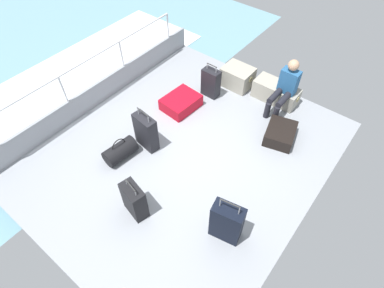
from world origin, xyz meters
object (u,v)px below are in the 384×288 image
object	(u,v)px
suitcase_5	(181,103)
suitcase_4	(227,222)
cargo_crate_1	(269,89)
suitcase_3	(146,132)
cargo_crate_0	(237,77)
suitcase_2	(134,200)
suitcase_0	(211,83)
cargo_crate_2	(285,97)
duffel_bag	(120,151)
suitcase_1	(280,134)
passenger_seated	(285,87)

from	to	relation	value
suitcase_5	suitcase_4	bearing A→B (deg)	-37.15
cargo_crate_1	suitcase_3	bearing A→B (deg)	-112.47
cargo_crate_0	suitcase_2	xyz separation A→B (m)	(0.46, -3.46, 0.09)
suitcase_0	cargo_crate_1	bearing A→B (deg)	35.09
suitcase_4	suitcase_5	distance (m)	2.77
cargo_crate_0	cargo_crate_1	xyz separation A→B (m)	(0.71, 0.08, -0.02)
cargo_crate_2	suitcase_2	xyz separation A→B (m)	(-0.60, -3.55, 0.12)
cargo_crate_0	suitcase_0	bearing A→B (deg)	-113.24
cargo_crate_2	suitcase_2	distance (m)	3.60
cargo_crate_1	suitcase_5	size ratio (longest dim) A/B	0.85
suitcase_5	duffel_bag	size ratio (longest dim) A/B	1.25
suitcase_1	suitcase_5	bearing A→B (deg)	-166.32
cargo_crate_1	passenger_seated	distance (m)	0.52
passenger_seated	suitcase_3	world-z (taller)	passenger_seated
suitcase_2	suitcase_5	size ratio (longest dim) A/B	0.95
suitcase_3	suitcase_4	xyz separation A→B (m)	(2.03, -0.54, 0.01)
suitcase_1	duffel_bag	distance (m)	2.83
suitcase_0	suitcase_3	distance (m)	1.80
cargo_crate_1	suitcase_5	bearing A→B (deg)	-131.36
suitcase_0	suitcase_1	xyz separation A→B (m)	(1.70, -0.21, -0.18)
passenger_seated	suitcase_2	xyz separation A→B (m)	(-0.60, -3.37, -0.24)
suitcase_1	cargo_crate_2	bearing A→B (deg)	112.98
cargo_crate_2	suitcase_0	size ratio (longest dim) A/B	0.72
cargo_crate_1	suitcase_4	world-z (taller)	suitcase_4
suitcase_0	suitcase_5	bearing A→B (deg)	-108.40
cargo_crate_2	cargo_crate_1	bearing A→B (deg)	-178.94
cargo_crate_1	cargo_crate_2	size ratio (longest dim) A/B	1.21
suitcase_4	duffel_bag	distance (m)	2.21
cargo_crate_2	suitcase_0	distance (m)	1.50
passenger_seated	suitcase_2	bearing A→B (deg)	-100.14
suitcase_2	suitcase_3	xyz separation A→B (m)	(-0.78, 1.06, 0.04)
cargo_crate_2	suitcase_1	xyz separation A→B (m)	(0.38, -0.89, -0.05)
suitcase_3	duffel_bag	xyz separation A→B (m)	(-0.17, -0.48, -0.19)
cargo_crate_0	duffel_bag	world-z (taller)	duffel_bag
cargo_crate_2	suitcase_4	bearing A→B (deg)	-77.88
cargo_crate_1	passenger_seated	bearing A→B (deg)	-25.66
cargo_crate_0	cargo_crate_1	distance (m)	0.72
cargo_crate_0	suitcase_0	xyz separation A→B (m)	(-0.26, -0.60, 0.09)
suitcase_2	duffel_bag	world-z (taller)	suitcase_2
suitcase_1	suitcase_4	bearing A→B (deg)	-82.76
suitcase_1	suitcase_4	xyz separation A→B (m)	(0.27, -2.13, 0.23)
cargo_crate_0	passenger_seated	world-z (taller)	passenger_seated
suitcase_5	cargo_crate_1	bearing A→B (deg)	48.64
cargo_crate_1	duffel_bag	distance (m)	3.20
suitcase_2	suitcase_5	distance (m)	2.39
cargo_crate_2	passenger_seated	bearing A→B (deg)	-90.00
passenger_seated	suitcase_1	xyz separation A→B (m)	(0.38, -0.72, -0.42)
suitcase_3	suitcase_4	distance (m)	2.10
passenger_seated	cargo_crate_2	bearing A→B (deg)	90.00
suitcase_3	suitcase_5	bearing A→B (deg)	98.38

